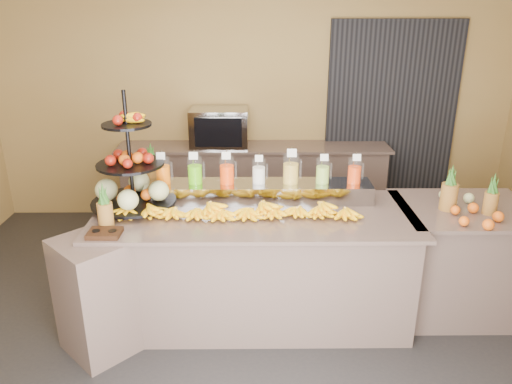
{
  "coord_description": "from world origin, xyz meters",
  "views": [
    {
      "loc": [
        -0.02,
        -3.27,
        2.47
      ],
      "look_at": [
        0.01,
        0.3,
        1.11
      ],
      "focal_mm": 35.0,
      "sensor_mm": 36.0,
      "label": 1
    }
  ],
  "objects_px": {
    "pitcher_tray": "(259,191)",
    "banana_heap": "(236,209)",
    "condiment_caddy": "(105,233)",
    "oven_warmer": "(219,127)",
    "fruit_stand": "(138,180)",
    "right_fruit_pile": "(471,208)"
  },
  "relations": [
    {
      "from": "right_fruit_pile",
      "to": "oven_warmer",
      "type": "xyz_separation_m",
      "value": [
        -2.04,
        2.02,
        0.15
      ]
    },
    {
      "from": "fruit_stand",
      "to": "pitcher_tray",
      "type": "bearing_deg",
      "value": 20.7
    },
    {
      "from": "banana_heap",
      "to": "oven_warmer",
      "type": "relative_size",
      "value": 2.91
    },
    {
      "from": "condiment_caddy",
      "to": "right_fruit_pile",
      "type": "distance_m",
      "value": 2.73
    },
    {
      "from": "condiment_caddy",
      "to": "pitcher_tray",
      "type": "bearing_deg",
      "value": 31.18
    },
    {
      "from": "fruit_stand",
      "to": "right_fruit_pile",
      "type": "bearing_deg",
      "value": 7.08
    },
    {
      "from": "banana_heap",
      "to": "right_fruit_pile",
      "type": "bearing_deg",
      "value": -0.59
    },
    {
      "from": "fruit_stand",
      "to": "oven_warmer",
      "type": "relative_size",
      "value": 1.46
    },
    {
      "from": "pitcher_tray",
      "to": "banana_heap",
      "type": "relative_size",
      "value": 0.99
    },
    {
      "from": "banana_heap",
      "to": "fruit_stand",
      "type": "bearing_deg",
      "value": 167.3
    },
    {
      "from": "banana_heap",
      "to": "pitcher_tray",
      "type": "bearing_deg",
      "value": 61.16
    },
    {
      "from": "condiment_caddy",
      "to": "right_fruit_pile",
      "type": "height_order",
      "value": "right_fruit_pile"
    },
    {
      "from": "pitcher_tray",
      "to": "right_fruit_pile",
      "type": "distance_m",
      "value": 1.66
    },
    {
      "from": "pitcher_tray",
      "to": "condiment_caddy",
      "type": "xyz_separation_m",
      "value": [
        -1.1,
        -0.66,
        -0.06
      ]
    },
    {
      "from": "fruit_stand",
      "to": "oven_warmer",
      "type": "height_order",
      "value": "fruit_stand"
    },
    {
      "from": "banana_heap",
      "to": "right_fruit_pile",
      "type": "height_order",
      "value": "right_fruit_pile"
    },
    {
      "from": "oven_warmer",
      "to": "condiment_caddy",
      "type": "bearing_deg",
      "value": -105.15
    },
    {
      "from": "pitcher_tray",
      "to": "banana_heap",
      "type": "bearing_deg",
      "value": -118.84
    },
    {
      "from": "right_fruit_pile",
      "to": "oven_warmer",
      "type": "height_order",
      "value": "oven_warmer"
    },
    {
      "from": "fruit_stand",
      "to": "banana_heap",
      "type": "bearing_deg",
      "value": -1.34
    },
    {
      "from": "banana_heap",
      "to": "condiment_caddy",
      "type": "relative_size",
      "value": 8.17
    },
    {
      "from": "oven_warmer",
      "to": "right_fruit_pile",
      "type": "bearing_deg",
      "value": -43.71
    }
  ]
}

